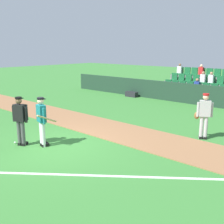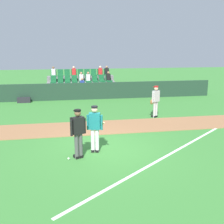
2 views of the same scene
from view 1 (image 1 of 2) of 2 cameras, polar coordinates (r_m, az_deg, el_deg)
ground_plane at (r=10.03m, az=-11.63°, el=-6.92°), size 80.00×80.00×0.00m
infield_dirt_path at (r=11.80m, az=-0.69°, el=-3.49°), size 28.00×2.30×0.03m
foul_line_chalk at (r=7.64m, az=-0.83°, el=-13.18°), size 9.51×7.47×0.01m
dugout_fence at (r=17.75m, az=15.82°, el=3.68°), size 20.00×0.16×1.25m
stadium_bleachers at (r=19.44m, az=18.34°, el=4.33°), size 5.55×2.95×2.30m
batter_teal_jersey at (r=9.82m, az=-14.40°, el=-1.59°), size 0.61×0.80×1.76m
umpire_home_plate at (r=10.12m, az=-18.53°, el=-1.24°), size 0.55×0.43×1.76m
runner_grey_jersey at (r=10.86m, az=18.62°, el=-0.49°), size 0.64×0.43×1.76m
baseball at (r=10.65m, az=-19.53°, el=-6.03°), size 0.07×0.07×0.07m
equipment_bag at (r=19.65m, az=4.07°, el=3.70°), size 0.90×0.36×0.36m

